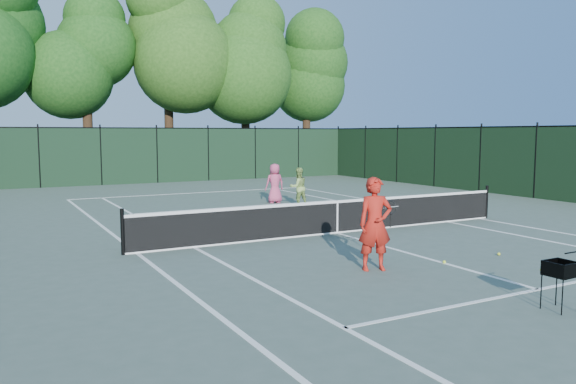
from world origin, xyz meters
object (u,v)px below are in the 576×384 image
player_pink (275,183)px  ball_hopper (560,269)px  loose_ball_near_cart (499,254)px  player_green (298,187)px  loose_ball_midcourt (444,262)px  coach (375,224)px

player_pink → ball_hopper: bearing=85.0°
loose_ball_near_cart → player_green: bearing=88.7°
player_pink → player_green: player_pink is taller
player_green → loose_ball_midcourt: player_green is taller
player_green → loose_ball_near_cart: (-0.22, -9.55, -0.70)m
ball_hopper → loose_ball_near_cart: size_ratio=11.44×
player_pink → coach: bearing=77.4°
ball_hopper → player_green: bearing=76.2°
player_green → player_pink: bearing=-75.4°
coach → loose_ball_near_cart: coach is taller
ball_hopper → loose_ball_midcourt: ball_hopper is taller
player_pink → player_green: bearing=104.8°
coach → ball_hopper: bearing=-56.0°
loose_ball_midcourt → player_pink: bearing=81.7°
coach → ball_hopper: coach is taller
coach → loose_ball_midcourt: bearing=9.9°
player_pink → loose_ball_near_cart: 11.00m
player_green → loose_ball_near_cart: size_ratio=21.53×
ball_hopper → loose_ball_near_cart: 4.01m
loose_ball_near_cart → loose_ball_midcourt: 1.65m
player_green → loose_ball_midcourt: (-1.87, -9.54, -0.70)m
loose_ball_near_cart → loose_ball_midcourt: bearing=179.8°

